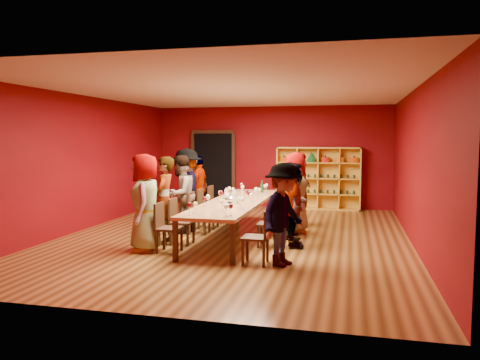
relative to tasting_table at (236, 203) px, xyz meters
name	(u,v)px	position (x,y,z in m)	size (l,w,h in m)	color
room_shell	(236,165)	(0.00, 0.00, 0.80)	(7.10, 9.10, 3.04)	brown
tasting_table	(236,203)	(0.00, 0.00, 0.00)	(1.10, 4.50, 0.75)	#A46F44
doorway	(214,169)	(-1.80, 4.43, 0.42)	(1.40, 0.17, 2.30)	black
shelving_unit	(318,175)	(1.40, 4.32, 0.28)	(2.40, 0.40, 1.80)	gold
chair_person_left_0	(165,225)	(-0.91, -1.60, -0.20)	(0.42, 0.42, 0.89)	black
person_left_0	(145,203)	(-1.28, -1.60, 0.19)	(0.86, 0.47, 1.77)	#5E7EC2
chair_person_left_1	(178,219)	(-0.91, -0.94, -0.20)	(0.42, 0.42, 0.89)	black
person_left_1	(164,200)	(-1.19, -0.94, 0.15)	(0.62, 0.45, 1.69)	#141738
chair_person_left_2	(196,211)	(-0.91, 0.11, -0.20)	(0.42, 0.42, 0.89)	black
person_left_2	(180,194)	(-1.26, 0.11, 0.14)	(0.82, 0.45, 1.68)	#48484C
chair_person_left_3	(205,206)	(-0.91, 0.75, -0.20)	(0.42, 0.42, 0.89)	black
person_left_3	(187,188)	(-1.34, 0.75, 0.21)	(1.17, 0.48, 1.82)	#535358
chair_person_left_4	(215,202)	(-0.91, 1.56, -0.20)	(0.42, 0.42, 0.89)	black
person_left_4	(199,188)	(-1.33, 1.56, 0.12)	(0.96, 0.44, 1.63)	#525258
chair_person_right_0	(260,234)	(0.91, -2.00, -0.20)	(0.42, 0.42, 0.89)	black
person_right_0	(284,215)	(1.29, -2.00, 0.13)	(1.07, 0.44, 1.66)	pink
chair_person_right_1	(273,221)	(0.91, -0.74, -0.20)	(0.42, 0.42, 0.89)	black
person_right_1	(294,207)	(1.29, -0.74, 0.07)	(0.90, 0.41, 1.54)	#151B3A
chair_person_right_2	(280,214)	(0.91, 0.14, -0.20)	(0.42, 0.42, 0.89)	black
person_right_2	(292,200)	(1.16, 0.14, 0.09)	(1.46, 0.42, 1.57)	#607EC6
chair_person_right_3	(284,209)	(0.91, 0.73, -0.20)	(0.42, 0.42, 0.89)	black
person_right_3	(296,193)	(1.17, 0.73, 0.18)	(0.85, 0.47, 1.75)	white
chair_person_right_4	(289,204)	(0.91, 1.56, -0.20)	(0.42, 0.42, 0.89)	black
person_right_4	(302,190)	(1.20, 1.56, 0.14)	(0.61, 0.45, 1.68)	silver
wine_glass_0	(242,200)	(0.36, -0.99, 0.20)	(0.08, 0.08, 0.21)	white
wine_glass_1	(221,193)	(-0.28, -0.09, 0.21)	(0.09, 0.09, 0.22)	white
wine_glass_2	(247,192)	(0.16, 0.42, 0.19)	(0.08, 0.08, 0.20)	white
wine_glass_3	(189,206)	(-0.32, -1.94, 0.21)	(0.09, 0.09, 0.22)	white
wine_glass_4	(226,207)	(0.31, -1.89, 0.20)	(0.08, 0.08, 0.20)	white
wine_glass_5	(256,190)	(0.29, 0.70, 0.21)	(0.09, 0.09, 0.22)	white
wine_glass_6	(195,205)	(-0.31, -1.67, 0.19)	(0.08, 0.08, 0.19)	white
wine_glass_7	(265,187)	(0.29, 1.79, 0.18)	(0.07, 0.07, 0.18)	white
wine_glass_8	(260,190)	(0.31, 1.01, 0.18)	(0.07, 0.07, 0.18)	white
wine_glass_9	(242,185)	(-0.34, 1.97, 0.19)	(0.08, 0.08, 0.19)	white
wine_glass_10	(243,187)	(-0.14, 1.25, 0.20)	(0.08, 0.08, 0.21)	white
wine_glass_11	(249,194)	(0.27, 0.08, 0.20)	(0.08, 0.08, 0.20)	white
wine_glass_12	(205,199)	(-0.37, -0.94, 0.19)	(0.08, 0.08, 0.19)	white
wine_glass_13	(233,190)	(-0.30, 0.96, 0.18)	(0.07, 0.07, 0.18)	white
wine_glass_14	(220,193)	(-0.38, 0.14, 0.19)	(0.08, 0.08, 0.19)	white
wine_glass_15	(227,196)	(-0.07, -0.40, 0.20)	(0.08, 0.08, 0.21)	white
wine_glass_16	(229,189)	(-0.36, 0.87, 0.20)	(0.08, 0.08, 0.20)	white
wine_glass_17	(251,195)	(0.35, -0.09, 0.19)	(0.08, 0.08, 0.19)	white
wine_glass_18	(242,186)	(-0.27, 1.74, 0.19)	(0.08, 0.08, 0.19)	white
wine_glass_19	(208,198)	(-0.35, -0.80, 0.21)	(0.09, 0.09, 0.22)	white
wine_glass_20	(221,202)	(0.06, -1.30, 0.20)	(0.08, 0.08, 0.20)	white
wine_glass_21	(267,186)	(0.30, 1.95, 0.19)	(0.08, 0.08, 0.19)	white
wine_glass_22	(239,200)	(0.27, -0.83, 0.19)	(0.08, 0.08, 0.19)	white
wine_glass_23	(231,207)	(0.37, -1.80, 0.20)	(0.08, 0.08, 0.20)	white
spittoon_bowl	(232,199)	(-0.01, -0.27, 0.12)	(0.30, 0.30, 0.16)	silver
carafe_a	(226,194)	(-0.28, 0.30, 0.16)	(0.11, 0.11, 0.23)	white
carafe_b	(235,198)	(0.10, -0.49, 0.18)	(0.12, 0.12, 0.28)	white
wine_bottle	(262,188)	(0.25, 1.65, 0.16)	(0.09, 0.09, 0.29)	#153B1C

